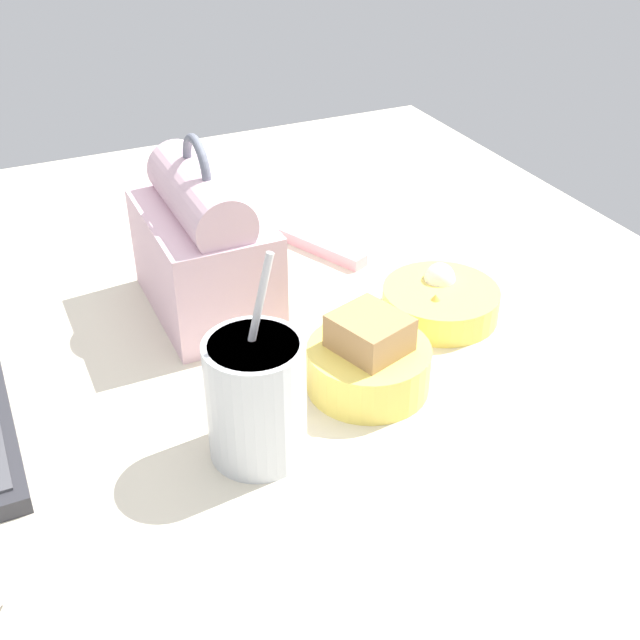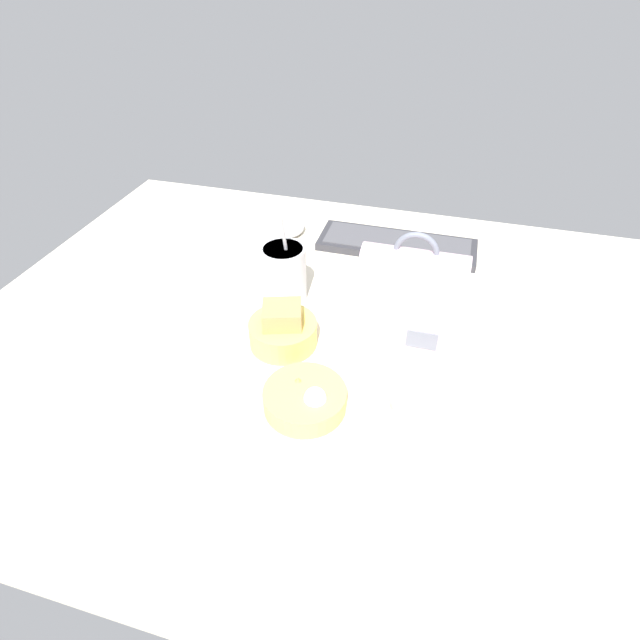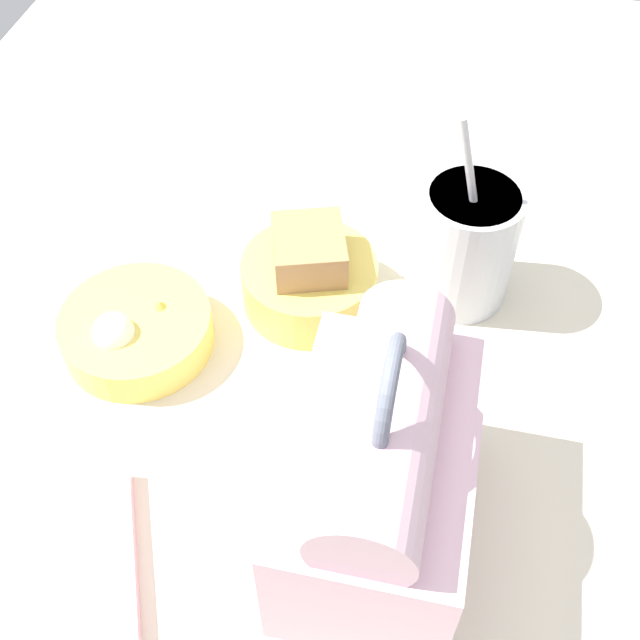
% 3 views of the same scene
% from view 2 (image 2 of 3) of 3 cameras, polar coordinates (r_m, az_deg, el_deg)
% --- Properties ---
extents(desk_surface, '(1.40, 1.10, 0.02)m').
position_cam_2_polar(desk_surface, '(0.97, 0.21, -1.72)').
color(desk_surface, beige).
rests_on(desk_surface, ground).
extents(keyboard, '(0.37, 0.13, 0.02)m').
position_cam_2_polar(keyboard, '(1.23, 8.77, 8.54)').
color(keyboard, '#2D2D33').
rests_on(keyboard, desk_surface).
extents(lunch_bag, '(0.20, 0.13, 0.21)m').
position_cam_2_polar(lunch_bag, '(0.93, 10.24, 2.73)').
color(lunch_bag, beige).
rests_on(lunch_bag, desk_surface).
extents(soup_cup, '(0.09, 0.09, 0.20)m').
position_cam_2_polar(soup_cup, '(1.01, -4.12, 5.38)').
color(soup_cup, silver).
rests_on(soup_cup, desk_surface).
extents(bento_bowl_sandwich, '(0.13, 0.13, 0.08)m').
position_cam_2_polar(bento_bowl_sandwich, '(0.92, -4.26, -1.14)').
color(bento_bowl_sandwich, '#EFD65B').
rests_on(bento_bowl_sandwich, desk_surface).
extents(bento_bowl_snacks, '(0.13, 0.13, 0.06)m').
position_cam_2_polar(bento_bowl_snacks, '(0.81, -1.72, -8.90)').
color(bento_bowl_snacks, '#EFD65B').
rests_on(bento_bowl_snacks, desk_surface).
extents(computer_mouse, '(0.06, 0.08, 0.03)m').
position_cam_2_polar(computer_mouse, '(1.27, -3.16, 10.49)').
color(computer_mouse, silver).
rests_on(computer_mouse, desk_surface).
extents(chopstick_case, '(0.18, 0.10, 0.02)m').
position_cam_2_polar(chopstick_case, '(0.85, 14.21, -8.82)').
color(chopstick_case, pink).
rests_on(chopstick_case, desk_surface).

